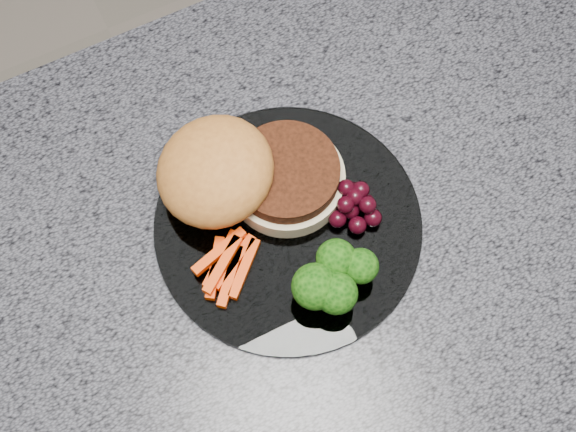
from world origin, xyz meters
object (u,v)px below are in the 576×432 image
at_px(island_cabinet, 295,351).
at_px(plate, 288,225).
at_px(grape_bunch, 354,204).
at_px(burger, 241,175).

relative_size(island_cabinet, plate, 4.62).
height_order(island_cabinet, grape_bunch, grape_bunch).
distance_m(plate, burger, 0.07).
relative_size(burger, grape_bunch, 3.76).
xyz_separation_m(burger, grape_bunch, (0.09, -0.07, -0.01)).
height_order(plate, burger, burger).
distance_m(island_cabinet, grape_bunch, 0.49).
relative_size(plate, grape_bunch, 5.01).
height_order(island_cabinet, burger, burger).
bearing_deg(grape_bunch, burger, 140.41).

